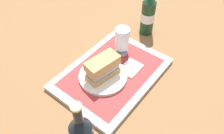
% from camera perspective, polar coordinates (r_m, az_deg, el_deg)
% --- Properties ---
extents(ground_plane, '(3.00, 3.00, 0.00)m').
position_cam_1_polar(ground_plane, '(0.92, -0.00, -2.13)').
color(ground_plane, brown).
extents(tray, '(0.44, 0.32, 0.02)m').
position_cam_1_polar(tray, '(0.91, -0.00, -1.72)').
color(tray, silver).
rests_on(tray, ground_plane).
extents(placemat, '(0.38, 0.27, 0.00)m').
position_cam_1_polar(placemat, '(0.90, -0.00, -1.27)').
color(placemat, '#9E2D2D').
rests_on(placemat, tray).
extents(plate, '(0.19, 0.19, 0.01)m').
position_cam_1_polar(plate, '(0.88, -2.30, -2.32)').
color(plate, silver).
rests_on(plate, placemat).
extents(sandwich, '(0.14, 0.09, 0.08)m').
position_cam_1_polar(sandwich, '(0.84, -2.22, 0.02)').
color(sandwich, tan).
rests_on(sandwich, plate).
extents(beer_glass, '(0.06, 0.06, 0.12)m').
position_cam_1_polar(beer_glass, '(0.94, 2.60, 6.83)').
color(beer_glass, silver).
rests_on(beer_glass, placemat).
extents(napkin_folded, '(0.09, 0.07, 0.01)m').
position_cam_1_polar(napkin_folded, '(0.92, 4.82, -0.25)').
color(napkin_folded, white).
rests_on(napkin_folded, placemat).
extents(beer_bottle, '(0.07, 0.07, 0.27)m').
position_cam_1_polar(beer_bottle, '(1.08, 9.16, 13.15)').
color(beer_bottle, '#19381E').
rests_on(beer_bottle, ground_plane).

